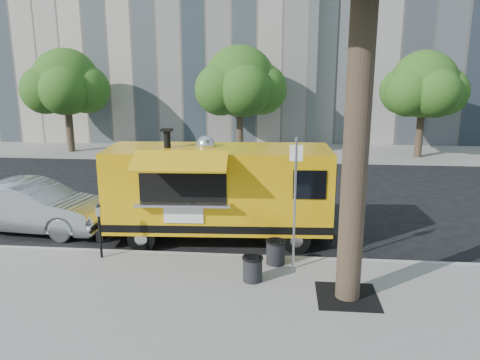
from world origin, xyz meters
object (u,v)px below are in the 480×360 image
Objects in this scene: sign_post at (295,196)px; trash_bin_right at (253,268)px; parking_meter at (99,224)px; sedan at (32,207)px; far_tree_b at (240,81)px; food_truck at (218,190)px; trash_bin_left at (276,251)px; far_tree_a at (66,82)px; far_tree_c at (424,84)px.

trash_bin_right is at bearing -141.18° from sign_post.
parking_meter is 3.45m from sedan.
far_tree_b reaches higher than trash_bin_right.
sign_post is at bearing -47.86° from food_truck.
parking_meter is 2.38× the size of trash_bin_left.
far_tree_a is 1.79× the size of sign_post.
sign_post is 1.80m from trash_bin_right.
trash_bin_right is (3.68, -0.90, -0.54)m from parking_meter.
far_tree_b is 12.55m from food_truck.
trash_bin_left is at bearing -50.69° from far_tree_a.
far_tree_b is at bearing 178.09° from far_tree_c.
far_tree_c is 14.84m from food_truck.
far_tree_a is 4.01× the size of parking_meter.
sign_post reaches higher than food_truck.
far_tree_a is at bearing -177.46° from far_tree_b.
trash_bin_left is (-6.85, -13.72, -3.27)m from far_tree_c.
food_truck is (-1.98, 1.95, -0.44)m from sign_post.
sedan is (-7.34, 2.22, -1.12)m from sign_post.
far_tree_b is at bearing -16.24° from sedan.
sign_post is 2.25× the size of parking_meter.
sedan is at bearing -139.61° from far_tree_c.
food_truck is at bearing -125.08° from far_tree_c.
far_tree_b is 9.79× the size of trash_bin_left.
far_tree_c is 9.67× the size of trash_bin_right.
trash_bin_right is at bearing -70.59° from food_truck.
far_tree_b is at bearing 100.15° from sign_post.
sedan reaches higher than trash_bin_left.
trash_bin_right is at bearing -108.79° from sedan.
far_tree_a reaches higher than trash_bin_right.
food_truck is 11.55× the size of trash_bin_right.
far_tree_c is 15.48m from sign_post.
far_tree_b is 14.48m from parking_meter.
parking_meter is at bearing 177.48° from sign_post.
far_tree_a reaches higher than sign_post.
parking_meter is at bearing -62.85° from far_tree_a.
sedan is at bearing 164.04° from trash_bin_left.
sign_post is at bearing 38.82° from trash_bin_right.
trash_bin_left is at bearing -81.28° from far_tree_b.
parking_meter is 4.18m from trash_bin_left.
parking_meter is (-2.00, -14.05, -2.85)m from far_tree_b.
far_tree_c reaches higher than sedan.
sedan is (-2.79, 2.02, -0.26)m from parking_meter.
food_truck is (2.57, 1.75, 0.43)m from parking_meter.
far_tree_c is at bearing -44.13° from sedan.
far_tree_c is at bearing 63.47° from trash_bin_left.
far_tree_c reaches higher than trash_bin_left.
parking_meter is at bearing -120.37° from sedan.
far_tree_b reaches higher than sedan.
parking_meter reaches higher than sedan.
food_truck is 11.08× the size of trash_bin_left.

